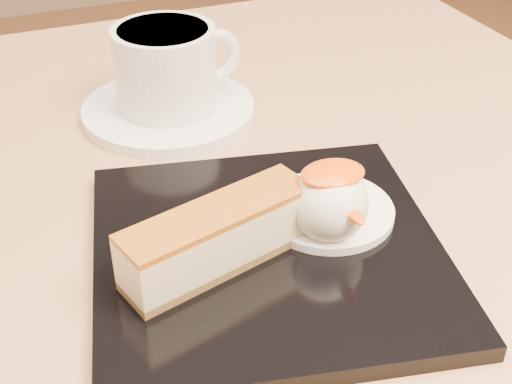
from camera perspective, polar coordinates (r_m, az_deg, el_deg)
name	(u,v)px	position (r m, az deg, el deg)	size (l,w,h in m)	color
table	(222,364)	(0.61, -2.70, -13.56)	(0.80, 0.80, 0.72)	black
dessert_plate	(268,252)	(0.46, 0.94, -4.79)	(0.22, 0.22, 0.01)	black
cheesecake	(218,237)	(0.43, -3.06, -3.59)	(0.13, 0.07, 0.04)	brown
cream_smear	(327,211)	(0.48, 5.72, -1.50)	(0.09, 0.09, 0.01)	white
ice_cream_scoop	(329,203)	(0.45, 5.89, -0.89)	(0.05, 0.05, 0.05)	white
mango_sauce	(333,173)	(0.44, 6.16, 1.48)	(0.04, 0.03, 0.01)	#FF5308
mint_sprig	(273,196)	(0.49, 1.39, -0.36)	(0.03, 0.02, 0.00)	green
saucer	(169,110)	(0.63, -6.99, 6.50)	(0.15, 0.15, 0.01)	white
coffee_cup	(168,66)	(0.61, -7.08, 9.97)	(0.11, 0.09, 0.07)	white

